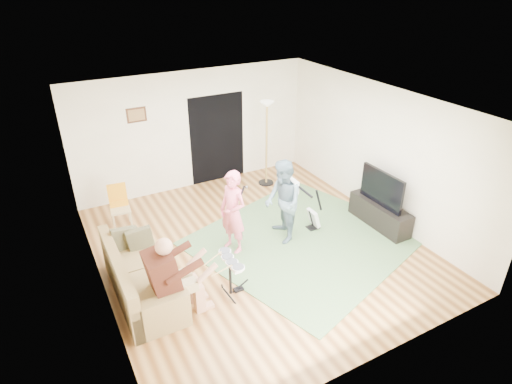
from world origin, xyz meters
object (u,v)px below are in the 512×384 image
(singer, at_px, (233,212))
(sofa, at_px, (138,281))
(television, at_px, (382,188))
(guitar_spare, at_px, (314,218))
(drum_kit, at_px, (230,278))
(torchiere_lamp, at_px, (267,129))
(guitarist, at_px, (283,202))
(dining_chair, at_px, (121,213))
(tv_cabinet, at_px, (380,214))

(singer, bearing_deg, sofa, -96.42)
(television, bearing_deg, guitar_spare, 155.77)
(sofa, relative_size, singer, 1.30)
(singer, xyz_separation_m, guitar_spare, (1.70, -0.12, -0.54))
(drum_kit, relative_size, guitar_spare, 0.80)
(singer, height_order, guitar_spare, singer)
(singer, bearing_deg, torchiere_lamp, 118.85)
(guitarist, height_order, dining_chair, guitarist)
(guitar_spare, relative_size, dining_chair, 0.97)
(drum_kit, bearing_deg, torchiere_lamp, 52.09)
(drum_kit, height_order, guitar_spare, guitar_spare)
(dining_chair, distance_m, television, 5.14)
(sofa, bearing_deg, singer, 12.65)
(drum_kit, xyz_separation_m, singer, (0.57, 1.07, 0.48))
(guitarist, distance_m, tv_cabinet, 2.11)
(sofa, height_order, drum_kit, sofa)
(television, bearing_deg, drum_kit, -173.10)
(guitar_spare, distance_m, tv_cabinet, 1.33)
(sofa, relative_size, television, 1.90)
(sofa, xyz_separation_m, singer, (1.87, 0.42, 0.51))
(guitar_spare, xyz_separation_m, television, (1.17, -0.53, 0.60))
(guitar_spare, bearing_deg, singer, 175.88)
(singer, height_order, torchiere_lamp, torchiere_lamp)
(sofa, bearing_deg, guitar_spare, 4.75)
(guitar_spare, height_order, torchiere_lamp, torchiere_lamp)
(torchiere_lamp, height_order, tv_cabinet, torchiere_lamp)
(drum_kit, distance_m, guitar_spare, 2.47)
(torchiere_lamp, height_order, television, torchiere_lamp)
(singer, height_order, tv_cabinet, singer)
(torchiere_lamp, bearing_deg, guitar_spare, -94.53)
(sofa, height_order, television, television)
(guitarist, height_order, tv_cabinet, guitarist)
(guitarist, bearing_deg, torchiere_lamp, 170.44)
(drum_kit, distance_m, torchiere_lamp, 4.13)
(tv_cabinet, distance_m, television, 0.60)
(torchiere_lamp, bearing_deg, tv_cabinet, -68.95)
(singer, bearing_deg, drum_kit, -47.33)
(sofa, distance_m, tv_cabinet, 4.80)
(guitarist, relative_size, tv_cabinet, 1.15)
(torchiere_lamp, bearing_deg, sofa, -146.29)
(torchiere_lamp, relative_size, television, 1.88)
(guitar_spare, height_order, dining_chair, dining_chair)
(tv_cabinet, bearing_deg, guitarist, 165.14)
(television, bearing_deg, tv_cabinet, 0.00)
(sofa, distance_m, television, 4.78)
(drum_kit, height_order, dining_chair, dining_chair)
(sofa, xyz_separation_m, television, (4.74, -0.23, 0.58))
(dining_chair, relative_size, television, 0.82)
(singer, relative_size, television, 1.46)
(television, bearing_deg, singer, 167.24)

